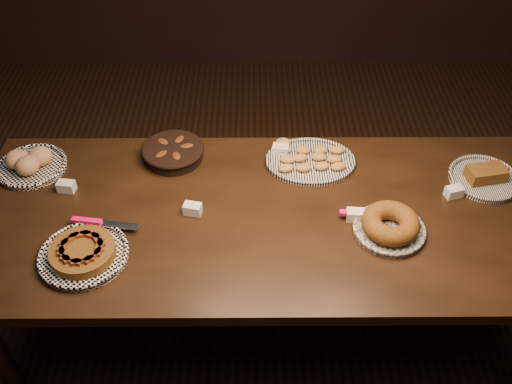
{
  "coord_description": "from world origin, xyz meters",
  "views": [
    {
      "loc": [
        -0.05,
        -1.62,
        2.37
      ],
      "look_at": [
        -0.04,
        0.05,
        0.82
      ],
      "focal_mm": 40.0,
      "sensor_mm": 36.0,
      "label": 1
    }
  ],
  "objects_px": {
    "madeleine_platter": "(310,160)",
    "bundt_cake_plate": "(390,225)",
    "apple_tart_plate": "(83,253)",
    "buffet_table": "(266,226)"
  },
  "relations": [
    {
      "from": "madeleine_platter",
      "to": "bundt_cake_plate",
      "type": "bearing_deg",
      "value": -54.15
    },
    {
      "from": "apple_tart_plate",
      "to": "madeleine_platter",
      "type": "xyz_separation_m",
      "value": [
        0.88,
        0.54,
        -0.01
      ]
    },
    {
      "from": "buffet_table",
      "to": "bundt_cake_plate",
      "type": "height_order",
      "value": "bundt_cake_plate"
    },
    {
      "from": "apple_tart_plate",
      "to": "bundt_cake_plate",
      "type": "height_order",
      "value": "bundt_cake_plate"
    },
    {
      "from": "bundt_cake_plate",
      "to": "madeleine_platter",
      "type": "bearing_deg",
      "value": 110.3
    },
    {
      "from": "buffet_table",
      "to": "bundt_cake_plate",
      "type": "distance_m",
      "value": 0.5
    },
    {
      "from": "buffet_table",
      "to": "bundt_cake_plate",
      "type": "xyz_separation_m",
      "value": [
        0.47,
        -0.11,
        0.11
      ]
    },
    {
      "from": "buffet_table",
      "to": "madeleine_platter",
      "type": "bearing_deg",
      "value": 57.89
    },
    {
      "from": "apple_tart_plate",
      "to": "buffet_table",
      "type": "bearing_deg",
      "value": 19.67
    },
    {
      "from": "bundt_cake_plate",
      "to": "apple_tart_plate",
      "type": "bearing_deg",
      "value": 173.15
    }
  ]
}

